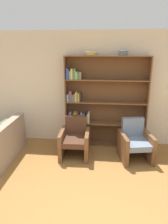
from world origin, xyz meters
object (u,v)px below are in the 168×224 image
bowl_stoneware (91,53)px  bowl_olive (123,53)px  armchair_cushioned (135,142)px  armchair_leather (75,139)px  bookshelf (98,105)px

bowl_stoneware → bowl_olive: 0.72m
armchair_cushioned → bowl_olive: bearing=-74.9°
bowl_olive → armchair_cushioned: size_ratio=0.23×
armchair_leather → bookshelf: bearing=-128.7°
bowl_olive → armchair_leather: size_ratio=0.23×
armchair_cushioned → armchair_leather: bearing=-11.0°
bookshelf → armchair_cushioned: size_ratio=2.51×
bookshelf → armchair_cushioned: bookshelf is taller
armchair_leather → armchair_cushioned: size_ratio=1.00×
armchair_leather → bowl_olive: bearing=-150.1°
bookshelf → bowl_olive: bowl_olive is taller
bowl_stoneware → bookshelf: bearing=6.7°
armchair_leather → armchair_cushioned: bearing=178.3°
bowl_stoneware → bowl_olive: (0.72, 0.00, 0.01)m
bookshelf → bowl_olive: (0.53, -0.02, 1.22)m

